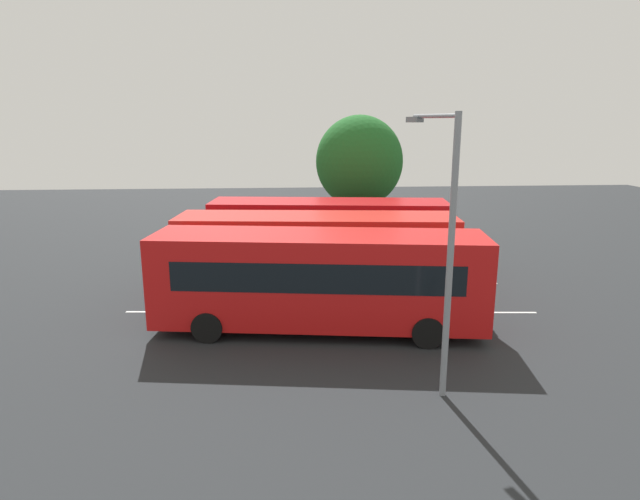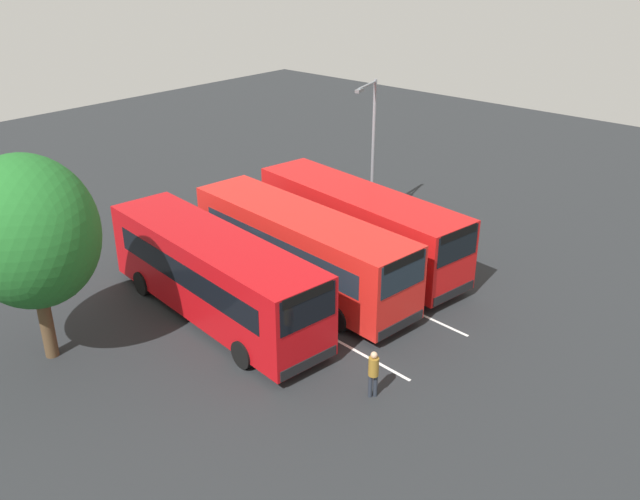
% 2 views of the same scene
% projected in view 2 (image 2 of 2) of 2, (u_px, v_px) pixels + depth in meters
% --- Properties ---
extents(ground_plane, '(70.99, 70.99, 0.00)m').
position_uv_depth(ground_plane, '(295.00, 284.00, 27.49)').
color(ground_plane, '#232628').
extents(bus_far_left, '(10.73, 3.69, 3.20)m').
position_uv_depth(bus_far_left, '(214.00, 274.00, 24.43)').
color(bus_far_left, '#B70C11').
rests_on(bus_far_left, ground).
extents(bus_center_left, '(10.71, 3.50, 3.20)m').
position_uv_depth(bus_center_left, '(301.00, 248.00, 26.48)').
color(bus_center_left, red).
rests_on(bus_center_left, ground).
extents(bus_center_right, '(10.76, 3.91, 3.20)m').
position_uv_depth(bus_center_right, '(359.00, 224.00, 28.72)').
color(bus_center_right, red).
rests_on(bus_center_right, ground).
extents(pedestrian, '(0.45, 0.45, 1.60)m').
position_uv_depth(pedestrian, '(373.00, 371.00, 20.37)').
color(pedestrian, '#232833').
rests_on(pedestrian, ground).
extents(street_lamp, '(0.78, 2.23, 6.86)m').
position_uv_depth(street_lamp, '(372.00, 141.00, 32.35)').
color(street_lamp, gray).
rests_on(street_lamp, ground).
extents(depot_tree, '(4.69, 4.22, 7.00)m').
position_uv_depth(depot_tree, '(29.00, 232.00, 20.91)').
color(depot_tree, '#4C3823').
rests_on(depot_tree, ground).
extents(lane_stripe_outer_left, '(14.65, 1.24, 0.01)m').
position_uv_depth(lane_stripe_outer_left, '(263.00, 300.00, 26.29)').
color(lane_stripe_outer_left, silver).
rests_on(lane_stripe_outer_left, ground).
extents(lane_stripe_inner_left, '(14.65, 1.24, 0.01)m').
position_uv_depth(lane_stripe_inner_left, '(324.00, 270.00, 28.70)').
color(lane_stripe_inner_left, silver).
rests_on(lane_stripe_inner_left, ground).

